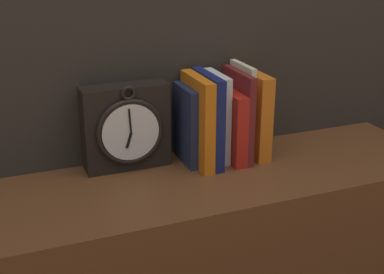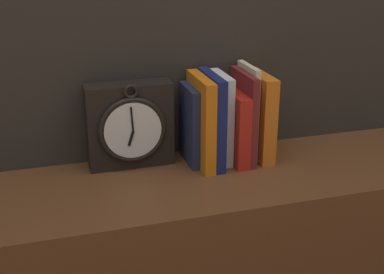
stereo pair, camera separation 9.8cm
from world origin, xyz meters
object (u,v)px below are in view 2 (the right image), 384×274
Objects in this scene: book_slot3_white at (220,117)px; clock at (130,125)px; book_slot2_navy at (211,119)px; book_slot5_maroon at (243,116)px; book_slot7_orange at (259,116)px; book_slot6_cream at (247,111)px; book_slot0_navy at (189,125)px; book_slot1_orange at (201,121)px; book_slot4_red at (234,126)px.

clock is at bearing 173.38° from book_slot3_white.
book_slot5_maroon is (0.08, 0.00, -0.00)m from book_slot2_navy.
book_slot7_orange is at bearing -5.23° from book_slot3_white.
book_slot0_navy is at bearing -179.83° from book_slot6_cream.
book_slot7_orange is at bearing 2.42° from book_slot1_orange.
book_slot7_orange is at bearing 3.85° from book_slot4_red.
book_slot2_navy is at bearing -179.10° from book_slot4_red.
book_slot5_maroon reaches higher than book_slot0_navy.
clock is 0.17m from book_slot1_orange.
book_slot1_orange is at bearing -178.68° from book_slot5_maroon.
book_slot1_orange reaches higher than book_slot7_orange.
book_slot5_maroon is 0.03m from book_slot6_cream.
book_slot3_white is 0.07m from book_slot6_cream.
book_slot3_white is 0.93× the size of book_slot6_cream.
book_slot6_cream reaches higher than clock.
book_slot3_white reaches higher than book_slot4_red.
book_slot5_maroon is at bearing -174.91° from book_slot7_orange.
book_slot1_orange is at bearing -14.00° from clock.
book_slot2_navy reaches higher than clock.
book_slot3_white is 1.24× the size of book_slot4_red.
book_slot4_red is 0.80× the size of book_slot5_maroon.
book_slot5_maroon is 0.95× the size of book_slot6_cream.
book_slot0_navy is 0.18m from book_slot7_orange.
book_slot3_white is at bearing 156.04° from book_slot4_red.
clock is at bearing 173.81° from book_slot7_orange.
book_slot0_navy is 1.09× the size of book_slot4_red.
book_slot7_orange is at bearing 5.09° from book_slot5_maroon.
book_slot5_maroon is at bearing -8.01° from clock.
book_slot4_red is at bearing -178.50° from book_slot5_maroon.
book_slot0_navy is at bearing 177.47° from book_slot3_white.
book_slot5_maroon is at bearing -7.13° from book_slot0_navy.
book_slot2_navy is at bearing -169.55° from book_slot6_cream.
book_slot1_orange is 0.11m from book_slot5_maroon.
book_slot3_white reaches higher than book_slot0_navy.
book_slot1_orange is at bearing -177.58° from book_slot7_orange.
book_slot3_white is 1.02× the size of book_slot7_orange.
book_slot3_white is at bearing 16.07° from book_slot1_orange.
book_slot2_navy is 0.06m from book_slot4_red.
book_slot4_red is at bearing -9.01° from book_slot0_navy.
book_slot1_orange is 1.01× the size of book_slot3_white.
book_slot6_cream is at bearing 8.71° from book_slot1_orange.
book_slot7_orange is at bearing 2.49° from book_slot2_navy.
book_slot4_red is at bearing 1.27° from book_slot1_orange.
book_slot2_navy is at bearing -19.93° from book_slot0_navy.
book_slot2_navy reaches higher than book_slot1_orange.
book_slot2_navy is 0.13m from book_slot7_orange.
book_slot0_navy is (0.14, -0.02, -0.01)m from clock.
book_slot3_white is at bearing -176.96° from book_slot6_cream.
book_slot7_orange is at bearing -6.19° from clock.
book_slot0_navy is 0.87× the size of book_slot1_orange.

